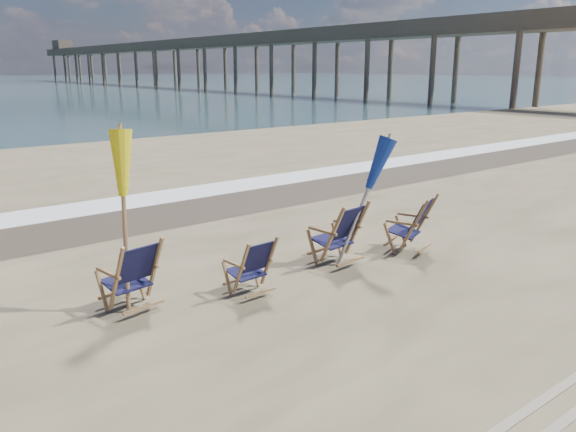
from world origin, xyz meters
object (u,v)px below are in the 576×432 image
Objects in this scene: beach_chair_1 at (269,263)px; umbrella_yellow at (121,174)px; beach_chair_0 at (155,270)px; fishing_pier at (194,57)px; beach_chair_2 at (357,230)px; beach_chair_3 at (424,221)px; umbrella_blue at (362,164)px.

beach_chair_1 is 2.40m from umbrella_yellow.
beach_chair_0 is 0.43× the size of umbrella_yellow.
beach_chair_2 is at bearing -117.04° from fishing_pier.
fishing_pier is (35.41, 72.41, 4.13)m from beach_chair_3.
beach_chair_2 is 1.04× the size of beach_chair_3.
fishing_pier is at bearing -137.17° from beach_chair_3.
umbrella_yellow is 1.09× the size of umbrella_blue.
fishing_pier is (40.26, 71.78, 4.14)m from beach_chair_0.
fishing_pier is at bearing 60.48° from umbrella_yellow.
umbrella_yellow is (-0.33, 0.11, 1.34)m from beach_chair_0.
beach_chair_0 is 1.60m from beach_chair_1.
beach_chair_3 is 0.47× the size of umbrella_blue.
fishing_pier reaches higher than umbrella_yellow.
umbrella_blue reaches higher than beach_chair_3.
beach_chair_0 reaches higher than beach_chair_1.
beach_chair_1 is at bearing -118.18° from fishing_pier.
beach_chair_3 is at bearing 163.40° from beach_chair_0.
beach_chair_1 is 0.81× the size of beach_chair_2.
beach_chair_2 reaches higher than beach_chair_3.
umbrella_blue is at bearing 178.95° from beach_chair_1.
umbrella_blue reaches higher than beach_chair_1.
beach_chair_0 is 0.98× the size of beach_chair_3.
fishing_pier reaches higher than beach_chair_1.
beach_chair_1 is (1.49, -0.56, -0.07)m from beach_chair_0.
beach_chair_3 is 1.88m from umbrella_blue.
umbrella_blue is at bearing -25.82° from beach_chair_3.
beach_chair_1 is at bearing 150.13° from beach_chair_0.
umbrella_blue is (-1.49, 0.12, 1.14)m from beach_chair_3.
beach_chair_1 is at bearing -0.66° from beach_chair_2.
umbrella_blue reaches higher than beach_chair_2.
umbrella_yellow is at bearing -23.11° from beach_chair_1.
beach_chair_0 is 1.16× the size of beach_chair_1.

